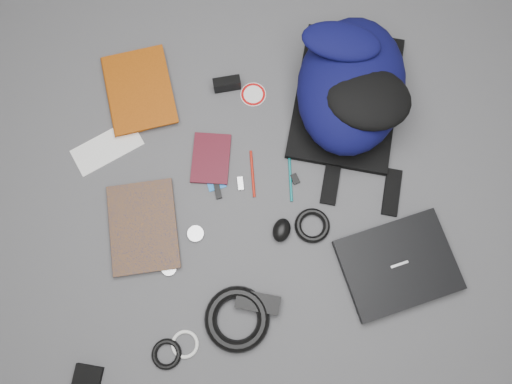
{
  "coord_description": "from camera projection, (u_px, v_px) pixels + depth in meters",
  "views": [
    {
      "loc": [
        -0.05,
        -0.37,
        1.58
      ],
      "look_at": [
        0.0,
        0.0,
        0.02
      ],
      "focal_mm": 35.0,
      "sensor_mm": 36.0,
      "label": 1
    }
  ],
  "objects": [
    {
      "name": "usb_black",
      "position": [
        218.0,
        191.0,
        1.62
      ],
      "size": [
        0.02,
        0.05,
        0.01
      ],
      "primitive_type": "cube",
      "rotation": [
        0.0,
        0.0,
        0.09
      ],
      "color": "black",
      "rests_on": "ground"
    },
    {
      "name": "power_cord_coil",
      "position": [
        237.0,
        319.0,
        1.52
      ],
      "size": [
        0.26,
        0.26,
        0.04
      ],
      "primitive_type": "torus",
      "rotation": [
        0.0,
        0.0,
        -0.35
      ],
      "color": "black",
      "rests_on": "ground"
    },
    {
      "name": "pen_teal",
      "position": [
        290.0,
        179.0,
        1.63
      ],
      "size": [
        0.02,
        0.15,
        0.01
      ],
      "primitive_type": "cylinder",
      "rotation": [
        1.57,
        0.0,
        -0.09
      ],
      "color": "#0C6C6E",
      "rests_on": "ground"
    },
    {
      "name": "compact_camera",
      "position": [
        227.0,
        84.0,
        1.69
      ],
      "size": [
        0.09,
        0.04,
        0.05
      ],
      "primitive_type": "cube",
      "rotation": [
        0.0,
        0.0,
        0.05
      ],
      "color": "black",
      "rests_on": "ground"
    },
    {
      "name": "backpack",
      "position": [
        351.0,
        85.0,
        1.6
      ],
      "size": [
        0.51,
        0.62,
        0.22
      ],
      "primitive_type": null,
      "rotation": [
        0.0,
        0.0,
        -0.31
      ],
      "color": "black",
      "rests_on": "ground"
    },
    {
      "name": "usb_silver",
      "position": [
        240.0,
        184.0,
        1.63
      ],
      "size": [
        0.02,
        0.04,
        0.01
      ],
      "primitive_type": "cube",
      "rotation": [
        0.0,
        0.0,
        -0.01
      ],
      "color": "#ACACAE",
      "rests_on": "ground"
    },
    {
      "name": "id_badge",
      "position": [
        214.0,
        177.0,
        1.64
      ],
      "size": [
        0.07,
        0.1,
        0.0
      ],
      "primitive_type": "cube",
      "rotation": [
        0.0,
        0.0,
        0.18
      ],
      "color": "blue",
      "rests_on": "ground"
    },
    {
      "name": "dvd_case",
      "position": [
        211.0,
        158.0,
        1.65
      ],
      "size": [
        0.15,
        0.19,
        0.01
      ],
      "primitive_type": "cube",
      "rotation": [
        0.0,
        0.0,
        -0.19
      ],
      "color": "#400C15",
      "rests_on": "ground"
    },
    {
      "name": "textbook_red",
      "position": [
        108.0,
        98.0,
        1.69
      ],
      "size": [
        0.25,
        0.32,
        0.03
      ],
      "primitive_type": "imported",
      "rotation": [
        0.0,
        0.0,
        0.11
      ],
      "color": "#8D3908",
      "rests_on": "ground"
    },
    {
      "name": "pen_red",
      "position": [
        253.0,
        174.0,
        1.64
      ],
      "size": [
        0.02,
        0.16,
        0.01
      ],
      "primitive_type": "cylinder",
      "rotation": [
        1.57,
        0.0,
        -0.05
      ],
      "color": "#B11B0D",
      "rests_on": "ground"
    },
    {
      "name": "headphone_right",
      "position": [
        196.0,
        234.0,
        1.59
      ],
      "size": [
        0.05,
        0.05,
        0.01
      ],
      "primitive_type": "cylinder",
      "rotation": [
        0.0,
        0.0,
        -0.0
      ],
      "color": "#A9A9AB",
      "rests_on": "ground"
    },
    {
      "name": "earbud_coil",
      "position": [
        167.0,
        354.0,
        1.5
      ],
      "size": [
        0.11,
        0.11,
        0.02
      ],
      "primitive_type": "torus",
      "rotation": [
        0.0,
        0.0,
        0.29
      ],
      "color": "black",
      "rests_on": "ground"
    },
    {
      "name": "ground",
      "position": [
        256.0,
        193.0,
        1.63
      ],
      "size": [
        4.0,
        4.0,
        0.0
      ],
      "primitive_type": "plane",
      "color": "#4F4F51",
      "rests_on": "ground"
    },
    {
      "name": "white_cable_coil",
      "position": [
        185.0,
        344.0,
        1.51
      ],
      "size": [
        0.1,
        0.1,
        0.01
      ],
      "primitive_type": "torus",
      "rotation": [
        0.0,
        0.0,
        -0.15
      ],
      "color": "white",
      "rests_on": "ground"
    },
    {
      "name": "mouse",
      "position": [
        282.0,
        230.0,
        1.58
      ],
      "size": [
        0.08,
        0.09,
        0.04
      ],
      "primitive_type": "ellipsoid",
      "rotation": [
        0.0,
        0.0,
        -0.42
      ],
      "color": "black",
      "rests_on": "ground"
    },
    {
      "name": "headphone_left",
      "position": [
        169.0,
        268.0,
        1.56
      ],
      "size": [
        0.05,
        0.05,
        0.01
      ],
      "primitive_type": "cylinder",
      "rotation": [
        0.0,
        0.0,
        -0.04
      ],
      "color": "#AFAFB1",
      "rests_on": "ground"
    },
    {
      "name": "laptop",
      "position": [
        398.0,
        265.0,
        1.56
      ],
      "size": [
        0.39,
        0.33,
        0.03
      ],
      "primitive_type": "cube",
      "rotation": [
        0.0,
        0.0,
        0.19
      ],
      "color": "black",
      "rests_on": "ground"
    },
    {
      "name": "key_fob",
      "position": [
        295.0,
        179.0,
        1.63
      ],
      "size": [
        0.03,
        0.04,
        0.01
      ],
      "primitive_type": "cube",
      "rotation": [
        0.0,
        0.0,
        0.28
      ],
      "color": "black",
      "rests_on": "ground"
    },
    {
      "name": "comic_book",
      "position": [
        110.0,
        232.0,
        1.59
      ],
      "size": [
        0.22,
        0.3,
        0.02
      ],
      "primitive_type": "imported",
      "rotation": [
        0.0,
        0.0,
        0.02
      ],
      "color": "#A15D0B",
      "rests_on": "ground"
    },
    {
      "name": "sticker_disc",
      "position": [
        253.0,
        94.0,
        1.71
      ],
      "size": [
        0.11,
        0.11,
        0.0
      ],
      "primitive_type": "cylinder",
      "rotation": [
        0.0,
        0.0,
        0.32
      ],
      "color": "white",
      "rests_on": "ground"
    },
    {
      "name": "pouch",
      "position": [
        87.0,
        379.0,
        1.48
      ],
      "size": [
        0.1,
        0.1,
        0.02
      ],
      "primitive_type": "cube",
      "rotation": [
        0.0,
        0.0,
        -0.29
      ],
      "color": "black",
      "rests_on": "ground"
    },
    {
      "name": "cable_coil",
      "position": [
        312.0,
        226.0,
        1.59
      ],
      "size": [
        0.13,
        0.13,
        0.02
      ],
      "primitive_type": "torus",
      "rotation": [
        0.0,
        0.0,
        -0.18
      ],
      "color": "black",
      "rests_on": "ground"
    },
    {
      "name": "power_brick",
      "position": [
        258.0,
        302.0,
        1.53
      ],
      "size": [
        0.15,
        0.1,
        0.03
      ],
      "primitive_type": "cube",
      "rotation": [
        0.0,
        0.0,
        -0.31
      ],
      "color": "black",
      "rests_on": "ground"
    },
    {
      "name": "envelope",
      "position": [
        107.0,
        148.0,
        1.66
      ],
      "size": [
        0.25,
        0.19,
        0.0
      ],
      "primitive_type": "cube",
      "rotation": [
        0.0,
        0.0,
        0.41
      ],
      "color": "white",
      "rests_on": "ground"
    }
  ]
}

